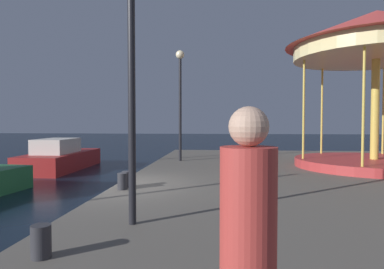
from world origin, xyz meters
TOP-DOWN VIEW (x-y plane):
  - ground_plane at (0.00, 0.00)m, footprint 120.00×120.00m
  - quay_dock at (6.08, 0.00)m, footprint 12.16×22.27m
  - motorboat_red at (-5.48, 8.01)m, footprint 2.24×5.63m
  - carousel at (8.20, 4.10)m, footprint 6.28×6.28m
  - lamp_post_near_edge at (1.34, -3.34)m, footprint 0.36×0.36m
  - lamp_post_mid_promenade at (0.99, 5.57)m, footprint 0.36×0.36m
  - bollard_north at (0.38, -0.31)m, footprint 0.24×0.24m
  - bollard_south at (0.61, -4.78)m, footprint 0.24×0.24m
  - bollard_center at (0.36, -0.62)m, footprint 0.24×0.24m
  - person_mid_promenade at (2.94, -6.64)m, footprint 0.34×0.34m

SIDE VIEW (x-z plane):
  - ground_plane at x=0.00m, z-range 0.00..0.00m
  - quay_dock at x=6.08m, z-range 0.00..0.80m
  - motorboat_red at x=-5.48m, z-range -0.20..1.40m
  - bollard_north at x=0.38m, z-range 0.80..1.20m
  - bollard_south at x=0.61m, z-range 0.80..1.20m
  - bollard_center at x=0.36m, z-range 0.80..1.20m
  - person_mid_promenade at x=2.94m, z-range 0.74..2.48m
  - lamp_post_near_edge at x=1.34m, z-range 1.61..6.11m
  - lamp_post_mid_promenade at x=0.99m, z-range 1.62..6.24m
  - carousel at x=8.20m, z-range 2.19..7.77m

